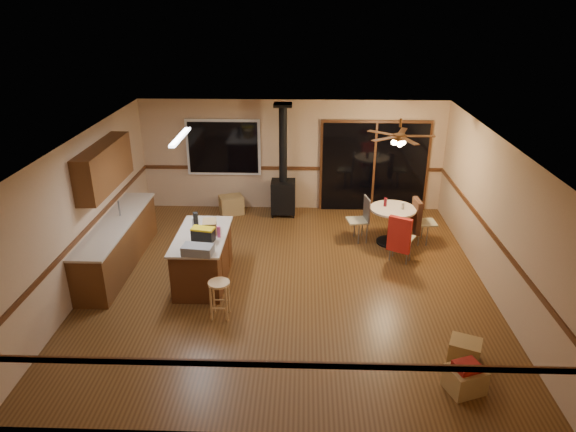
{
  "coord_description": "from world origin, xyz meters",
  "views": [
    {
      "loc": [
        0.27,
        -8.01,
        4.73
      ],
      "look_at": [
        0.0,
        0.3,
        1.15
      ],
      "focal_mm": 32.0,
      "sensor_mm": 36.0,
      "label": 1
    }
  ],
  "objects_px": {
    "kitchen_island": "(203,258)",
    "chair_left": "(362,214)",
    "blue_bucket": "(210,293)",
    "dining_table": "(392,219)",
    "wood_stove": "(283,185)",
    "box_corner_a": "(465,379)",
    "toolbox_black": "(203,235)",
    "box_corner_b": "(465,351)",
    "box_under_window": "(231,205)",
    "toolbox_grey": "(198,250)",
    "chair_right": "(418,216)",
    "bar_stool": "(220,299)",
    "chair_near": "(400,234)"
  },
  "relations": [
    {
      "from": "toolbox_grey",
      "to": "box_corner_a",
      "type": "height_order",
      "value": "toolbox_grey"
    },
    {
      "from": "toolbox_grey",
      "to": "chair_right",
      "type": "height_order",
      "value": "toolbox_grey"
    },
    {
      "from": "chair_near",
      "to": "box_corner_a",
      "type": "bearing_deg",
      "value": -85.16
    },
    {
      "from": "chair_right",
      "to": "box_under_window",
      "type": "relative_size",
      "value": 1.33
    },
    {
      "from": "toolbox_grey",
      "to": "blue_bucket",
      "type": "relative_size",
      "value": 1.62
    },
    {
      "from": "wood_stove",
      "to": "dining_table",
      "type": "xyz_separation_m",
      "value": [
        2.29,
        -1.42,
        -0.2
      ]
    },
    {
      "from": "box_under_window",
      "to": "box_corner_b",
      "type": "relative_size",
      "value": 1.27
    },
    {
      "from": "chair_left",
      "to": "box_corner_b",
      "type": "distance_m",
      "value": 4.03
    },
    {
      "from": "dining_table",
      "to": "box_corner_b",
      "type": "height_order",
      "value": "dining_table"
    },
    {
      "from": "wood_stove",
      "to": "toolbox_grey",
      "type": "relative_size",
      "value": 5.16
    },
    {
      "from": "dining_table",
      "to": "chair_left",
      "type": "height_order",
      "value": "chair_left"
    },
    {
      "from": "toolbox_grey",
      "to": "dining_table",
      "type": "height_order",
      "value": "toolbox_grey"
    },
    {
      "from": "wood_stove",
      "to": "box_corner_b",
      "type": "height_order",
      "value": "wood_stove"
    },
    {
      "from": "toolbox_grey",
      "to": "chair_left",
      "type": "relative_size",
      "value": 0.95
    },
    {
      "from": "chair_left",
      "to": "chair_right",
      "type": "bearing_deg",
      "value": -4.28
    },
    {
      "from": "toolbox_black",
      "to": "chair_right",
      "type": "xyz_separation_m",
      "value": [
        4.02,
        1.89,
        -0.41
      ]
    },
    {
      "from": "toolbox_black",
      "to": "box_under_window",
      "type": "bearing_deg",
      "value": 90.03
    },
    {
      "from": "wood_stove",
      "to": "chair_left",
      "type": "height_order",
      "value": "wood_stove"
    },
    {
      "from": "kitchen_island",
      "to": "dining_table",
      "type": "xyz_separation_m",
      "value": [
        3.59,
        1.63,
        0.08
      ]
    },
    {
      "from": "chair_left",
      "to": "box_under_window",
      "type": "height_order",
      "value": "chair_left"
    },
    {
      "from": "dining_table",
      "to": "box_corner_b",
      "type": "distance_m",
      "value": 3.79
    },
    {
      "from": "blue_bucket",
      "to": "box_corner_b",
      "type": "distance_m",
      "value": 4.1
    },
    {
      "from": "box_under_window",
      "to": "bar_stool",
      "type": "bearing_deg",
      "value": -84.75
    },
    {
      "from": "chair_right",
      "to": "box_corner_a",
      "type": "xyz_separation_m",
      "value": [
        -0.22,
        -4.36,
        -0.43
      ]
    },
    {
      "from": "chair_left",
      "to": "box_under_window",
      "type": "xyz_separation_m",
      "value": [
        -2.91,
        1.35,
        -0.38
      ]
    },
    {
      "from": "box_corner_a",
      "to": "box_corner_b",
      "type": "height_order",
      "value": "box_corner_a"
    },
    {
      "from": "toolbox_grey",
      "to": "dining_table",
      "type": "relative_size",
      "value": 0.52
    },
    {
      "from": "toolbox_grey",
      "to": "box_corner_a",
      "type": "distance_m",
      "value": 4.36
    },
    {
      "from": "chair_near",
      "to": "chair_right",
      "type": "bearing_deg",
      "value": 60.29
    },
    {
      "from": "toolbox_black",
      "to": "bar_stool",
      "type": "bearing_deg",
      "value": -66.82
    },
    {
      "from": "box_corner_a",
      "to": "toolbox_black",
      "type": "bearing_deg",
      "value": 147.01
    },
    {
      "from": "toolbox_grey",
      "to": "box_under_window",
      "type": "xyz_separation_m",
      "value": [
        -0.0,
        3.82,
        -0.76
      ]
    },
    {
      "from": "bar_stool",
      "to": "dining_table",
      "type": "relative_size",
      "value": 0.67
    },
    {
      "from": "toolbox_black",
      "to": "bar_stool",
      "type": "height_order",
      "value": "toolbox_black"
    },
    {
      "from": "kitchen_island",
      "to": "bar_stool",
      "type": "height_order",
      "value": "kitchen_island"
    },
    {
      "from": "kitchen_island",
      "to": "box_corner_a",
      "type": "height_order",
      "value": "kitchen_island"
    },
    {
      "from": "toolbox_grey",
      "to": "box_corner_b",
      "type": "xyz_separation_m",
      "value": [
        3.96,
        -1.39,
        -0.81
      ]
    },
    {
      "from": "box_corner_b",
      "to": "box_corner_a",
      "type": "bearing_deg",
      "value": -105.28
    },
    {
      "from": "blue_bucket",
      "to": "dining_table",
      "type": "height_order",
      "value": "dining_table"
    },
    {
      "from": "chair_left",
      "to": "toolbox_black",
      "type": "bearing_deg",
      "value": -145.86
    },
    {
      "from": "blue_bucket",
      "to": "chair_near",
      "type": "relative_size",
      "value": 0.43
    },
    {
      "from": "bar_stool",
      "to": "chair_right",
      "type": "height_order",
      "value": "chair_right"
    },
    {
      "from": "toolbox_black",
      "to": "bar_stool",
      "type": "distance_m",
      "value": 1.2
    },
    {
      "from": "wood_stove",
      "to": "dining_table",
      "type": "bearing_deg",
      "value": -31.78
    },
    {
      "from": "blue_bucket",
      "to": "dining_table",
      "type": "bearing_deg",
      "value": 34.09
    },
    {
      "from": "toolbox_grey",
      "to": "box_under_window",
      "type": "distance_m",
      "value": 3.9
    },
    {
      "from": "kitchen_island",
      "to": "chair_left",
      "type": "bearing_deg",
      "value": 30.37
    },
    {
      "from": "dining_table",
      "to": "box_corner_b",
      "type": "relative_size",
      "value": 2.24
    },
    {
      "from": "chair_right",
      "to": "box_under_window",
      "type": "xyz_separation_m",
      "value": [
        -4.03,
        1.43,
        -0.39
      ]
    },
    {
      "from": "wood_stove",
      "to": "toolbox_grey",
      "type": "distance_m",
      "value": 3.97
    }
  ]
}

